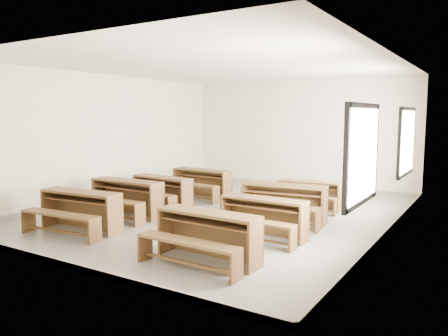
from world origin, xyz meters
The scene contains 9 objects.
room centered at (0.09, 0.00, 2.14)m, with size 8.50×8.50×3.20m.
desk_set_0 centered at (-1.46, -2.78, 0.44)m, with size 1.74×1.00×0.75m.
desk_set_1 centered at (-1.60, -1.43, 0.45)m, with size 1.73×0.90×0.78m.
desk_set_2 centered at (-1.56, -0.31, 0.42)m, with size 1.67×0.96×0.72m.
desk_set_3 centered at (-1.46, 1.18, 0.43)m, with size 1.70×0.93×0.75m.
desk_set_4 centered at (1.52, -2.94, 0.43)m, with size 1.67×0.90×0.74m.
desk_set_5 centered at (1.65, -1.38, 0.41)m, with size 1.58×0.82×0.71m.
desk_set_6 centered at (1.48, -0.14, 0.45)m, with size 1.80×1.08×0.77m.
desk_set_7 centered at (1.46, 1.33, 0.38)m, with size 1.50×0.89×0.64m.
Camera 1 is at (5.05, -8.13, 2.15)m, focal length 35.00 mm.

